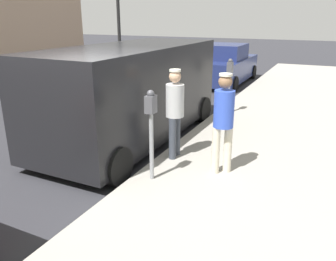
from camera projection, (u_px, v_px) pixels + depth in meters
ground_plane at (93, 169)px, 6.51m from camera, size 80.00×80.00×0.00m
sidewalk_slab at (285, 207)px, 5.06m from camera, size 5.00×32.00×0.15m
parking_meter_near at (151, 120)px, 5.46m from camera, size 0.14×0.18×1.52m
parking_meter_far at (229, 77)px, 9.34m from camera, size 0.14×0.18×1.52m
pedestrian_in_gray at (175, 108)px, 6.39m from camera, size 0.34×0.36×1.70m
pedestrian_in_blue at (223, 118)px, 5.72m from camera, size 0.34×0.34×1.73m
parked_van at (132, 91)px, 7.71m from camera, size 2.18×5.22×2.15m
parked_sedan_ahead at (225, 66)px, 14.55m from camera, size 1.95×4.40×1.65m
traffic_light_corner at (103, 0)px, 16.85m from camera, size 2.48×0.42×5.20m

